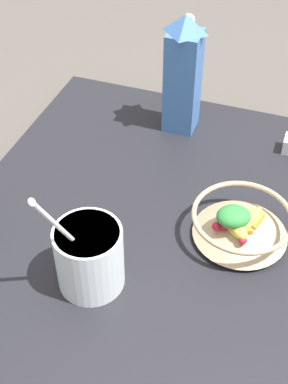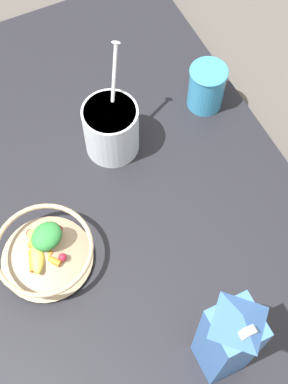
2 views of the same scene
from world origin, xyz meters
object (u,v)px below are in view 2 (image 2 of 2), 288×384
Objects in this scene: milk_carton at (226,340)px; drinking_cup at (205,87)px; yogurt_tub at (109,128)px; fruit_bowl at (43,253)px.

drinking_cup is at bearing 63.77° from milk_carton.
yogurt_tub is 0.25m from drinking_cup.
milk_carton reaches higher than drinking_cup.
milk_carton is 2.53× the size of drinking_cup.
fruit_bowl is at bearing 124.00° from milk_carton.
fruit_bowl is 0.79× the size of yogurt_tub.
fruit_bowl is at bearing -156.13° from drinking_cup.
yogurt_tub is 2.17× the size of drinking_cup.
fruit_bowl is 1.71× the size of drinking_cup.
drinking_cup is (0.25, 0.02, -0.01)m from yogurt_tub.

